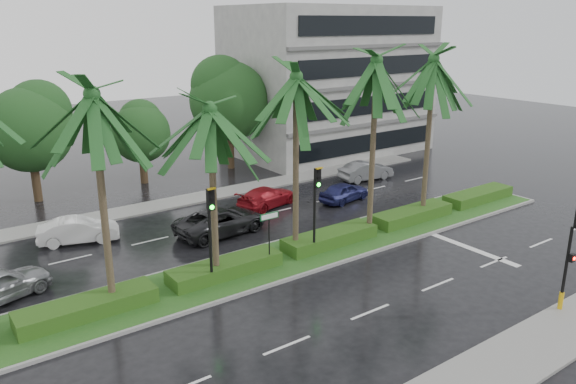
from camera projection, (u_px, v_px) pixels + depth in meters
ground at (294, 268)px, 25.68m from camera, size 120.00×120.00×0.00m
near_sidewalk at (485, 376)px, 17.77m from camera, size 40.00×2.40×0.12m
far_sidewalk at (179, 201)px, 34.94m from camera, size 40.00×2.00×0.12m
median at (281, 259)px, 26.43m from camera, size 36.00×4.00×0.15m
hedge at (281, 252)px, 26.32m from camera, size 35.20×1.40×0.60m
lane_markings at (349, 255)px, 27.05m from camera, size 34.00×13.06×0.01m
palm_row at (256, 93)px, 23.44m from camera, size 26.30×4.20×9.94m
signal_near at (571, 253)px, 21.06m from camera, size 0.34×0.45×4.36m
signal_median_left at (211, 222)px, 22.78m from camera, size 0.34×0.42×4.36m
signal_median_right at (316, 198)px, 25.87m from camera, size 0.34×0.42×4.36m
street_sign at (269, 226)px, 24.86m from camera, size 0.95×0.09×2.60m
bg_trees at (158, 111)px, 38.61m from camera, size 33.14×5.89×8.50m
building at (328, 81)px, 47.40m from camera, size 16.00×10.00×12.00m
car_white at (78, 230)px, 28.49m from camera, size 2.51×4.17×1.30m
car_darkgrey at (221, 221)px, 29.66m from camera, size 2.79×5.26×1.41m
car_red at (267, 197)px, 34.01m from camera, size 2.71×4.51×1.22m
car_blue at (344, 192)px, 35.04m from camera, size 1.99×3.76×1.22m
car_grey at (366, 171)px, 39.70m from camera, size 1.77×4.13×1.32m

